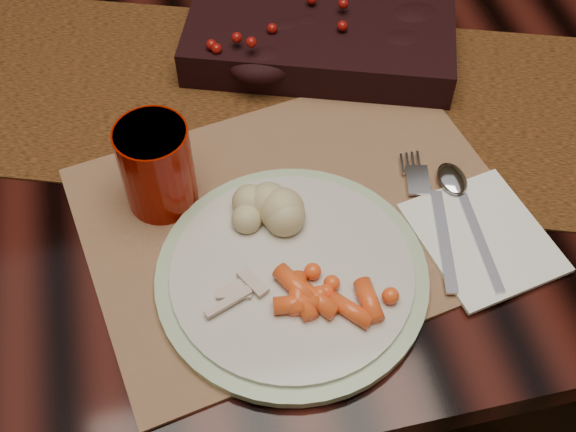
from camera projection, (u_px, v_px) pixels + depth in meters
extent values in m
plane|color=black|center=(269.00, 337.00, 1.57)|extent=(5.00, 5.00, 0.00)
cube|color=black|center=(265.00, 238.00, 1.27)|extent=(1.80, 1.00, 0.75)
cube|color=#583710|center=(236.00, 96.00, 0.94)|extent=(1.68, 0.88, 0.00)
cube|color=#8F6F4C|center=(298.00, 216.00, 0.83)|extent=(0.53, 0.43, 0.00)
cylinder|color=beige|center=(292.00, 274.00, 0.77)|extent=(0.36, 0.36, 0.02)
cube|color=white|center=(483.00, 237.00, 0.80)|extent=(0.16, 0.18, 0.01)
cylinder|color=#7F0C00|center=(157.00, 167.00, 0.79)|extent=(0.10, 0.10, 0.11)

